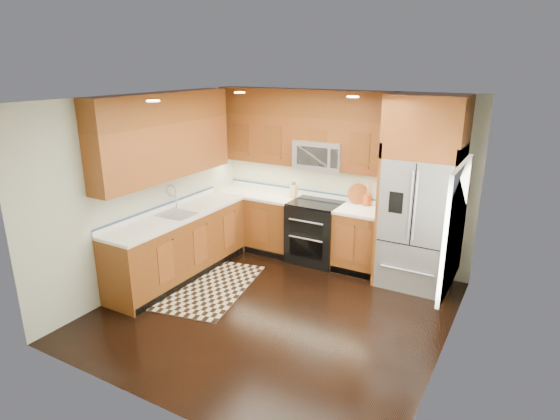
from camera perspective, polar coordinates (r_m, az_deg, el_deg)
The scene contains 16 objects.
ground at distance 6.00m, azimuth -0.63°, elevation -12.16°, with size 4.00×4.00×0.00m, color black.
wall_back at distance 7.21m, azimuth 7.39°, elevation 3.99°, with size 4.00×0.02×2.60m, color beige.
wall_left at distance 6.67m, azimuth -15.70°, elevation 2.36°, with size 0.02×4.00×2.60m, color beige.
wall_right at distance 4.84m, azimuth 20.27°, elevation -3.85°, with size 0.02×4.00×2.60m, color beige.
window at distance 5.00m, azimuth 20.55°, elevation -1.99°, with size 0.04×1.10×1.30m.
base_cabinets at distance 7.10m, azimuth -5.59°, elevation -3.35°, with size 2.85×3.00×0.90m.
countertop at distance 6.96m, azimuth -4.20°, elevation 0.35°, with size 2.86×3.01×0.04m.
upper_cabinets at distance 6.81m, azimuth -4.50°, elevation 9.50°, with size 2.85×3.00×1.15m.
range at distance 7.25m, azimuth 4.30°, elevation -2.69°, with size 0.76×0.67×0.95m.
microwave at distance 7.05m, azimuth 4.97°, elevation 6.75°, with size 0.76×0.40×0.42m.
refrigerator at distance 6.49m, azimuth 16.77°, elevation 1.88°, with size 0.98×0.75×2.60m.
sink_faucet at distance 6.73m, azimuth -12.53°, elevation 0.01°, with size 0.54×0.44×0.37m.
rug at distance 6.64m, azimuth -8.60°, elevation -9.21°, with size 1.01×1.68×0.01m, color black.
knife_block at distance 7.36m, azimuth 1.69°, elevation 2.34°, with size 0.10×0.13×0.25m.
utensil_crock at distance 7.04m, azimuth 10.58°, elevation 1.48°, with size 0.15×0.15×0.35m.
cutting_board at distance 7.13m, azimuth 9.47°, elevation 0.84°, with size 0.31×0.31×0.02m, color brown.
Camera 1 is at (2.63, -4.49, 2.98)m, focal length 30.00 mm.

